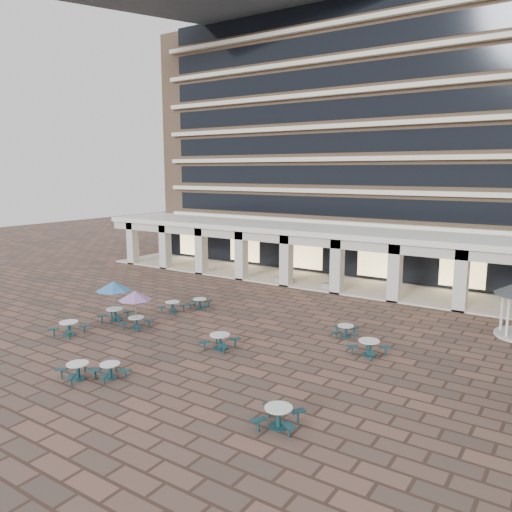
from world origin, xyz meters
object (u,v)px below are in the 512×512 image
object	(u,v)px
planter_right	(332,283)
planter_left	(285,279)
picnic_table_2	(110,369)
picnic_table_1	(69,327)

from	to	relation	value
planter_right	planter_left	bearing A→B (deg)	180.00
picnic_table_2	planter_right	xyz separation A→B (m)	(1.14, 19.71, 0.18)
picnic_table_2	planter_right	distance (m)	19.75
planter_left	picnic_table_1	bearing A→B (deg)	-101.18
planter_left	planter_right	bearing A→B (deg)	-0.00
picnic_table_1	planter_left	distance (m)	17.48
picnic_table_2	planter_left	size ratio (longest dim) A/B	1.13
picnic_table_1	planter_right	size ratio (longest dim) A/B	1.23
picnic_table_1	planter_left	bearing A→B (deg)	69.88
picnic_table_2	planter_right	world-z (taller)	planter_right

